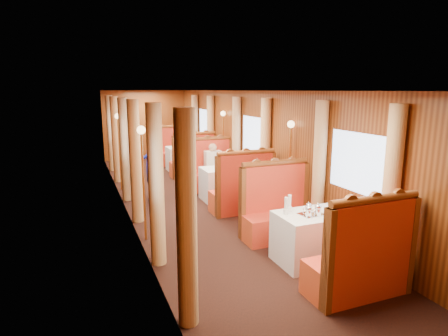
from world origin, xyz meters
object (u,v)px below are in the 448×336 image
table_near (312,238)px  banquette_near_fwd (360,264)px  banquette_near_aft (278,214)px  banquette_far_aft (176,152)px  fruit_plate (336,212)px  banquette_mid_aft (210,173)px  table_far (184,158)px  table_mid (225,184)px  tea_tray (311,214)px  banquette_far_fwd (193,163)px  passenger (213,162)px  banquette_mid_fwd (243,192)px  teapot_left (309,213)px  rose_vase_mid (223,160)px  steward (153,162)px  teapot_right (318,211)px  rose_vase_far (185,141)px  teapot_back (308,210)px

table_near → banquette_near_fwd: bearing=-90.0°
banquette_near_fwd → banquette_near_aft: (0.00, 2.03, 0.00)m
banquette_far_aft → fruit_plate: (0.31, -8.14, 0.35)m
banquette_mid_aft → table_far: bearing=90.0°
table_mid → tea_tray: size_ratio=3.09×
table_far → tea_tray: (-0.06, -7.04, 0.38)m
table_mid → banquette_near_fwd: bearing=-90.0°
banquette_far_fwd → passenger: size_ratio=1.76×
banquette_mid_fwd → tea_tray: 2.55m
passenger → table_near: bearing=-90.0°
fruit_plate → banquette_mid_fwd: bearing=96.7°
banquette_mid_aft → banquette_far_fwd: size_ratio=1.00×
teapot_left → rose_vase_mid: rose_vase_mid is taller
banquette_near_aft → banquette_mid_fwd: bearing=90.0°
banquette_near_fwd → table_mid: banquette_near_fwd is taller
steward → passenger: bearing=110.5°
table_mid → teapot_right: 3.64m
banquette_near_fwd → table_far: bearing=90.0°
table_near → banquette_mid_aft: (0.00, 4.51, 0.05)m
rose_vase_mid → banquette_mid_fwd: bearing=-88.4°
table_mid → banquette_far_aft: size_ratio=0.78×
tea_tray → rose_vase_far: (0.09, 7.00, 0.17)m
banquette_near_aft → banquette_far_fwd: bearing=90.0°
table_near → banquette_mid_fwd: (0.00, 2.49, 0.05)m
banquette_near_fwd → banquette_far_fwd: same height
table_near → table_far: (0.00, 7.00, 0.00)m
banquette_mid_fwd → table_far: size_ratio=1.28×
passenger → fruit_plate: bearing=-86.0°
teapot_left → rose_vase_far: 7.08m
rose_vase_far → passenger: passenger is taller
banquette_near_aft → teapot_left: bearing=-98.1°
banquette_near_aft → steward: bearing=119.6°
rose_vase_far → rose_vase_mid: bearing=-90.9°
table_mid → teapot_back: 3.51m
tea_tray → table_near: bearing=30.1°
banquette_mid_fwd → passenger: (-0.00, 1.79, 0.32)m
tea_tray → rose_vase_far: rose_vase_far is taller
banquette_near_fwd → rose_vase_mid: (-0.03, 4.52, 0.50)m
table_far → passenger: size_ratio=1.38×
banquette_mid_fwd → passenger: size_ratio=1.76×
teapot_back → fruit_plate: teapot_back is taller
banquette_mid_aft → steward: 1.81m
teapot_back → rose_vase_far: size_ratio=0.42×
table_far → banquette_far_fwd: 1.02m
table_far → teapot_left: 7.13m
teapot_left → fruit_plate: teapot_left is taller
banquette_near_aft → table_near: bearing=-90.0°
teapot_left → teapot_back: (0.09, 0.13, -0.00)m
table_mid → teapot_back: bearing=-91.2°
banquette_mid_fwd → banquette_far_aft: bearing=90.0°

